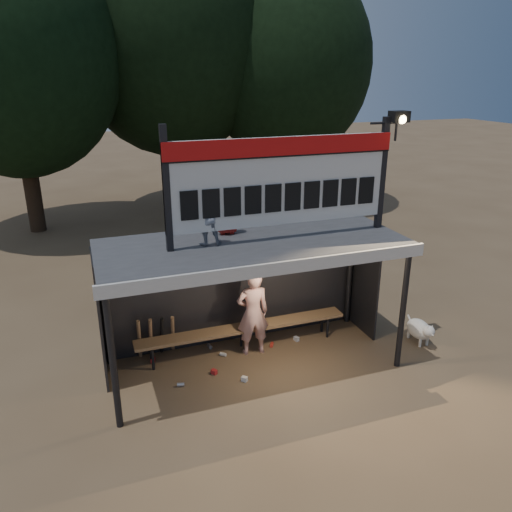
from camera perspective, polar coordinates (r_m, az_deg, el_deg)
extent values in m
plane|color=brown|center=(9.13, -0.34, -12.25)|extent=(80.00, 80.00, 0.00)
imported|color=white|center=(9.08, -0.37, -6.51)|extent=(0.62, 0.44, 1.63)
imported|color=slate|center=(7.87, -5.69, 4.54)|extent=(0.48, 0.39, 0.93)
imported|color=maroon|center=(8.41, -3.37, 5.43)|extent=(0.46, 0.33, 0.87)
cube|color=#38383A|center=(8.14, -0.38, 1.30)|extent=(5.00, 2.00, 0.12)
cube|color=silver|center=(7.26, 2.30, -1.46)|extent=(5.10, 0.06, 0.20)
cylinder|color=black|center=(7.42, -16.05, -11.48)|extent=(0.10, 0.10, 2.20)
cylinder|color=black|center=(8.91, 16.44, -5.91)|extent=(0.10, 0.10, 2.20)
cylinder|color=black|center=(9.01, -16.97, -5.68)|extent=(0.10, 0.10, 2.20)
cylinder|color=black|center=(10.28, 10.67, -1.85)|extent=(0.10, 0.10, 2.20)
cube|color=black|center=(9.45, -2.37, -3.51)|extent=(5.00, 0.04, 2.20)
cube|color=black|center=(8.65, -17.46, -6.86)|extent=(0.04, 1.00, 2.20)
cube|color=black|center=(10.01, 12.31, -2.58)|extent=(0.04, 1.00, 2.20)
cylinder|color=black|center=(9.08, -2.47, 2.57)|extent=(5.00, 0.06, 0.06)
cube|color=black|center=(7.54, -10.20, 7.43)|extent=(0.10, 0.10, 1.90)
cube|color=black|center=(8.91, 14.20, 9.08)|extent=(0.10, 0.10, 1.90)
cube|color=silver|center=(8.05, 3.01, 8.51)|extent=(3.80, 0.08, 1.40)
cube|color=#B50D0C|center=(7.91, 3.22, 12.42)|extent=(3.80, 0.04, 0.28)
cube|color=black|center=(7.92, 3.22, 11.34)|extent=(3.80, 0.02, 0.03)
cube|color=black|center=(7.61, -7.64, 5.74)|extent=(0.27, 0.03, 0.45)
cube|color=black|center=(7.69, -5.15, 5.98)|extent=(0.27, 0.03, 0.45)
cube|color=black|center=(7.77, -2.71, 6.21)|extent=(0.27, 0.03, 0.45)
cube|color=black|center=(7.88, -0.34, 6.42)|extent=(0.27, 0.03, 0.45)
cube|color=black|center=(7.99, 1.98, 6.61)|extent=(0.27, 0.03, 0.45)
cube|color=black|center=(8.12, 4.23, 6.78)|extent=(0.27, 0.03, 0.45)
cube|color=black|center=(8.26, 6.40, 6.95)|extent=(0.27, 0.03, 0.45)
cube|color=black|center=(8.41, 8.50, 7.09)|extent=(0.27, 0.03, 0.45)
cube|color=black|center=(8.58, 10.53, 7.22)|extent=(0.27, 0.03, 0.45)
cube|color=black|center=(8.75, 12.47, 7.34)|extent=(0.27, 0.03, 0.45)
cylinder|color=black|center=(8.77, 14.40, 14.51)|extent=(0.50, 0.04, 0.04)
cylinder|color=black|center=(8.92, 15.69, 13.52)|extent=(0.04, 0.04, 0.30)
cube|color=black|center=(8.86, 16.04, 15.07)|extent=(0.30, 0.22, 0.18)
sphere|color=#FFD88C|center=(8.79, 16.36, 14.75)|extent=(0.14, 0.14, 0.14)
cube|color=olive|center=(9.35, -1.48, -8.21)|extent=(4.00, 0.35, 0.06)
cylinder|color=black|center=(9.04, -11.71, -11.37)|extent=(0.05, 0.05, 0.45)
cylinder|color=black|center=(9.25, -11.93, -10.63)|extent=(0.05, 0.05, 0.45)
cylinder|color=black|center=(9.36, -1.23, -9.75)|extent=(0.05, 0.05, 0.45)
cylinder|color=black|center=(9.56, -1.70, -9.08)|extent=(0.05, 0.05, 0.45)
cylinder|color=black|center=(9.96, 8.18, -8.01)|extent=(0.05, 0.05, 0.45)
cylinder|color=black|center=(10.14, 7.55, -7.42)|extent=(0.05, 0.05, 0.45)
cylinder|color=#2E2014|center=(17.59, -24.42, 8.51)|extent=(0.50, 0.50, 3.74)
ellipsoid|color=black|center=(17.34, -26.26, 20.36)|extent=(6.46, 6.46, 7.48)
cylinder|color=#2F1E15|center=(19.30, -9.10, 11.60)|extent=(0.50, 0.50, 4.18)
ellipsoid|color=black|center=(19.14, -9.83, 23.77)|extent=(7.22, 7.22, 8.36)
cylinder|color=black|center=(19.56, 3.32, 10.94)|extent=(0.50, 0.50, 3.52)
ellipsoid|color=black|center=(19.31, 3.54, 21.07)|extent=(6.08, 6.08, 7.04)
ellipsoid|color=silver|center=(10.18, 18.11, -7.93)|extent=(0.36, 0.58, 0.36)
sphere|color=white|center=(9.95, 19.14, -8.15)|extent=(0.22, 0.22, 0.22)
cone|color=beige|center=(9.89, 19.48, -8.50)|extent=(0.10, 0.10, 0.10)
cone|color=beige|center=(9.86, 19.04, -7.75)|extent=(0.06, 0.06, 0.07)
cone|color=silver|center=(9.92, 19.50, -7.63)|extent=(0.06, 0.06, 0.07)
cylinder|color=beige|center=(10.10, 18.25, -9.35)|extent=(0.05, 0.05, 0.18)
cylinder|color=beige|center=(10.19, 18.97, -9.16)|extent=(0.05, 0.05, 0.18)
cylinder|color=beige|center=(10.34, 17.04, -8.47)|extent=(0.05, 0.05, 0.18)
cylinder|color=beige|center=(10.43, 17.76, -8.30)|extent=(0.05, 0.05, 0.18)
cylinder|color=beige|center=(10.36, 17.16, -6.88)|extent=(0.04, 0.16, 0.14)
cylinder|color=#916843|center=(9.26, -13.19, -9.21)|extent=(0.08, 0.27, 0.84)
cylinder|color=#946745|center=(9.28, -11.95, -9.05)|extent=(0.07, 0.30, 0.83)
cylinder|color=black|center=(9.30, -10.72, -8.89)|extent=(0.08, 0.33, 0.83)
cylinder|color=olive|center=(9.33, -9.50, -8.72)|extent=(0.09, 0.35, 0.82)
cube|color=#AD1D1D|center=(9.35, -11.69, -11.57)|extent=(0.10, 0.12, 0.08)
cylinder|color=#B4B4B9|center=(8.64, -8.60, -14.31)|extent=(0.13, 0.09, 0.07)
cube|color=silver|center=(8.67, -1.33, -13.87)|extent=(0.12, 0.12, 0.08)
cylinder|color=red|center=(9.64, 1.81, -10.09)|extent=(0.11, 0.14, 0.07)
cube|color=#BABABF|center=(9.85, 4.64, -9.41)|extent=(0.10, 0.12, 0.08)
cylinder|color=beige|center=(9.36, -3.77, -11.15)|extent=(0.13, 0.13, 0.07)
cube|color=red|center=(8.88, -4.81, -13.05)|extent=(0.11, 0.12, 0.08)
cylinder|color=#A1A1A5|center=(9.62, -5.32, -10.24)|extent=(0.08, 0.13, 0.07)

